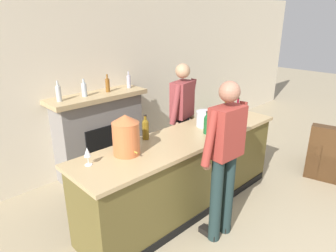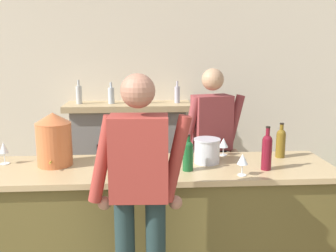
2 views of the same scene
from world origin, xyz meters
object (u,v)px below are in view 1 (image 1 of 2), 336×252
wine_bottle_riesling_slim (146,128)px  copper_dispenser (126,135)px  wine_bottle_merlot_tall (237,112)px  person_bartender (182,117)px  fireplace_stone (100,134)px  ice_bucket_steel (204,119)px  wine_bottle_rose_blush (227,105)px  wine_bottle_chardonnay_pale (207,123)px  potted_plant_corner (221,120)px  person_customer (224,156)px  wine_glass_front_right (235,120)px  wine_glass_near_bucket (87,153)px  wine_glass_mid_counter (201,112)px

wine_bottle_riesling_slim → copper_dispenser: bearing=-156.8°
wine_bottle_merlot_tall → person_bartender: bearing=112.2°
fireplace_stone → wine_bottle_riesling_slim: 1.38m
copper_dispenser → ice_bucket_steel: 1.25m
wine_bottle_rose_blush → person_bartender: bearing=142.5°
wine_bottle_riesling_slim → wine_bottle_chardonnay_pale: 0.76m
potted_plant_corner → wine_bottle_chardonnay_pale: size_ratio=2.13×
person_customer → wine_glass_front_right: bearing=27.6°
wine_bottle_chardonnay_pale → wine_bottle_rose_blush: bearing=19.9°
copper_dispenser → fireplace_stone: bearing=69.5°
potted_plant_corner → wine_glass_front_right: (-1.97, -1.62, 0.88)m
fireplace_stone → wine_glass_front_right: size_ratio=9.38×
wine_bottle_merlot_tall → wine_glass_front_right: bearing=-151.4°
ice_bucket_steel → wine_bottle_riesling_slim: bearing=167.1°
person_bartender → copper_dispenser: person_bartender is taller
person_customer → wine_bottle_rose_blush: (1.22, 0.85, 0.14)m
person_bartender → wine_bottle_rose_blush: (0.53, -0.41, 0.16)m
wine_bottle_rose_blush → wine_glass_near_bucket: 2.34m
copper_dispenser → wine_bottle_riesling_slim: (0.41, 0.17, -0.08)m
wine_bottle_merlot_tall → wine_glass_near_bucket: size_ratio=1.85×
copper_dispenser → wine_bottle_riesling_slim: bearing=23.2°
potted_plant_corner → person_customer: 3.49m
person_bartender → copper_dispenser: (-1.38, -0.51, 0.24)m
copper_dispenser → wine_glass_mid_counter: size_ratio=2.78×
person_bartender → wine_bottle_riesling_slim: bearing=-161.2°
potted_plant_corner → wine_bottle_merlot_tall: 2.48m
person_customer → wine_bottle_merlot_tall: size_ratio=5.14×
person_bartender → wine_glass_near_bucket: 1.87m
person_customer → wine_bottle_chardonnay_pale: 0.67m
person_bartender → wine_bottle_merlot_tall: bearing=-67.8°
wine_bottle_riesling_slim → wine_glass_mid_counter: wine_bottle_riesling_slim is taller
wine_bottle_merlot_tall → wine_glass_front_right: size_ratio=2.08×
wine_bottle_rose_blush → wine_glass_near_bucket: size_ratio=1.63×
person_customer → person_bartender: bearing=61.3°
wine_bottle_merlot_tall → wine_glass_mid_counter: (-0.25, 0.42, -0.05)m
wine_bottle_rose_blush → wine_bottle_merlot_tall: (-0.23, -0.33, 0.02)m
person_bartender → wine_bottle_riesling_slim: (-0.98, -0.33, 0.16)m
potted_plant_corner → wine_bottle_merlot_tall: wine_bottle_merlot_tall is taller
copper_dispenser → ice_bucket_steel: bearing=-0.8°
potted_plant_corner → wine_bottle_chardonnay_pale: wine_bottle_chardonnay_pale is taller
potted_plant_corner → person_bartender: (-2.05, -0.76, 0.74)m
person_customer → person_bartender: person_customer is taller
person_customer → wine_bottle_rose_blush: bearing=34.8°
wine_bottle_chardonnay_pale → wine_glass_front_right: size_ratio=1.72×
fireplace_stone → wine_bottle_rose_blush: 1.99m
wine_glass_mid_counter → wine_bottle_merlot_tall: bearing=-59.2°
ice_bucket_steel → wine_bottle_chardonnay_pale: 0.27m
person_customer → wine_bottle_riesling_slim: person_customer is taller
wine_bottle_rose_blush → wine_bottle_chardonnay_pale: size_ratio=1.06×
potted_plant_corner → ice_bucket_steel: ice_bucket_steel is taller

